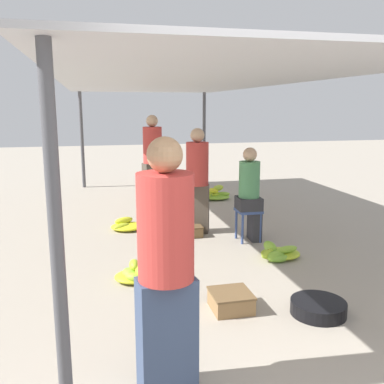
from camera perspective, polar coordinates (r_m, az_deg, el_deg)
The scene contains 17 objects.
canopy_post_front_left at distance 2.49m, azimuth -17.51°, elevation -7.96°, with size 0.08×0.08×2.29m, color #4C4C51.
canopy_post_back_left at distance 10.64m, azimuth -14.46°, elevation 6.70°, with size 0.08×0.08×2.29m, color #4C4C51.
canopy_post_back_right at distance 11.01m, azimuth 1.62°, elevation 7.19°, with size 0.08×0.08×2.29m, color #4C4C51.
canopy_tarp at distance 6.62m, azimuth -1.93°, elevation 14.49°, with size 3.43×8.67×0.04m, color #B2B2B7.
vendor_foreground at distance 2.87m, azimuth -3.47°, elevation -9.69°, with size 0.42×0.42×1.76m.
stool at distance 6.30m, azimuth 7.52°, elevation -3.15°, with size 0.34×0.34×0.47m.
vendor_seated at distance 6.23m, azimuth 7.79°, elevation -0.03°, with size 0.36×0.36×1.37m.
basin_black at distance 4.38m, azimuth 16.48°, elevation -14.55°, with size 0.52×0.52×0.13m.
banana_pile_left_0 at distance 4.95m, azimuth -7.51°, elevation -10.67°, with size 0.45×0.44×0.24m.
banana_pile_left_1 at distance 6.96m, azimuth -8.77°, elevation -4.41°, with size 0.53×0.51×0.19m.
banana_pile_right_0 at distance 5.71m, azimuth 11.42°, elevation -8.00°, with size 0.61×0.46×0.22m.
banana_pile_right_1 at distance 9.11m, azimuth 3.13°, elevation -0.34°, with size 0.61×0.59×0.31m.
banana_pile_right_2 at distance 9.80m, azimuth -0.88°, elevation 0.37°, with size 0.51×0.42×0.21m.
crate_near at distance 4.30m, azimuth 5.20°, elevation -14.23°, with size 0.39×0.39×0.18m.
crate_mid at distance 6.56m, azimuth -0.41°, elevation -5.12°, with size 0.38×0.38×0.16m.
shopper_walking_mid at distance 8.61m, azimuth -5.26°, elevation 4.51°, with size 0.48×0.48×1.78m.
shopper_walking_far at distance 6.57m, azimuth 0.71°, elevation 1.72°, with size 0.44×0.44×1.62m.
Camera 1 is at (-1.31, -2.05, 1.94)m, focal length 40.00 mm.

